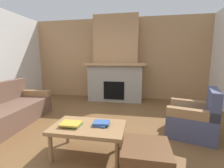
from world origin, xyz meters
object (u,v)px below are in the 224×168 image
object	(u,v)px
fireplace	(116,65)
armchair	(194,119)
coffee_table	(88,129)
ottoman	(146,162)
couch	(8,110)

from	to	relation	value
fireplace	armchair	xyz separation A→B (m)	(1.75, -2.20, -0.87)
coffee_table	fireplace	bearing A→B (deg)	91.91
coffee_table	ottoman	xyz separation A→B (m)	(0.77, -0.32, -0.18)
armchair	fireplace	bearing A→B (deg)	128.46
fireplace	armchair	size ratio (longest dim) A/B	2.85
coffee_table	ottoman	world-z (taller)	coffee_table
ottoman	armchair	bearing A→B (deg)	54.41
couch	armchair	world-z (taller)	same
couch	armchair	xyz separation A→B (m)	(3.65, 0.17, 0.01)
couch	ottoman	distance (m)	2.97
armchair	coffee_table	world-z (taller)	armchair
couch	coffee_table	world-z (taller)	couch
couch	fireplace	bearing A→B (deg)	51.37
fireplace	ottoman	size ratio (longest dim) A/B	5.19
ottoman	fireplace	bearing A→B (deg)	104.39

